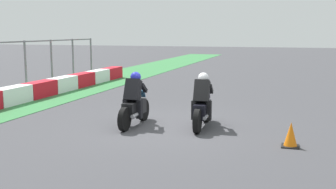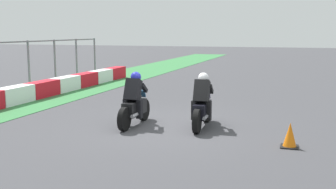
# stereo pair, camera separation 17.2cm
# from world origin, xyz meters

# --- Properties ---
(ground_plane) EXTENTS (120.00, 120.00, 0.00)m
(ground_plane) POSITION_xyz_m (0.00, 0.00, 0.00)
(ground_plane) COLOR #404045
(rider_lane_a) EXTENTS (2.04, 0.55, 1.51)m
(rider_lane_a) POSITION_xyz_m (0.23, -0.93, 0.62)
(rider_lane_a) COLOR black
(rider_lane_a) RESTS_ON ground_plane
(rider_lane_b) EXTENTS (2.04, 0.54, 1.51)m
(rider_lane_b) POSITION_xyz_m (-0.11, 0.94, 0.62)
(rider_lane_b) COLOR black
(rider_lane_b) RESTS_ON ground_plane
(traffic_cone) EXTENTS (0.40, 0.40, 0.58)m
(traffic_cone) POSITION_xyz_m (-1.07, -3.30, 0.27)
(traffic_cone) COLOR black
(traffic_cone) RESTS_ON ground_plane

